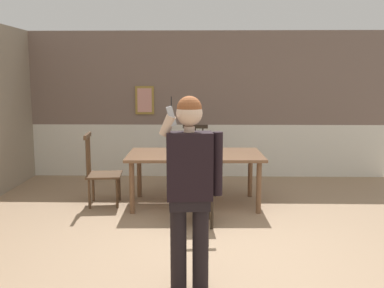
% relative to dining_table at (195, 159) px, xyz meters
% --- Properties ---
extents(ground_plane, '(8.34, 8.34, 0.00)m').
position_rel_dining_table_xyz_m(ground_plane, '(0.19, -1.90, -0.67)').
color(ground_plane, '#9E7F60').
extents(room_back_partition, '(6.54, 0.17, 2.65)m').
position_rel_dining_table_xyz_m(room_back_partition, '(0.18, 1.89, 0.60)').
color(room_back_partition, '#756056').
rests_on(room_back_partition, ground_plane).
extents(dining_table, '(1.93, 1.10, 0.75)m').
position_rel_dining_table_xyz_m(dining_table, '(0.00, 0.00, 0.00)').
color(dining_table, brown).
rests_on(dining_table, ground_plane).
extents(chair_near_window, '(0.49, 0.49, 0.96)m').
position_rel_dining_table_xyz_m(chair_near_window, '(0.03, -0.91, -0.21)').
color(chair_near_window, '#2D2319').
rests_on(chair_near_window, ground_plane).
extents(chair_by_doorway, '(0.44, 0.44, 1.05)m').
position_rel_dining_table_xyz_m(chair_by_doorway, '(-0.02, 0.91, -0.18)').
color(chair_by_doorway, '#2D2319').
rests_on(chair_by_doorway, ground_plane).
extents(chair_at_table_head, '(0.53, 0.53, 1.04)m').
position_rel_dining_table_xyz_m(chair_at_table_head, '(-1.34, -0.04, -0.19)').
color(chair_at_table_head, '#513823').
rests_on(chair_at_table_head, ground_plane).
extents(person_figure, '(0.54, 0.25, 1.67)m').
position_rel_dining_table_xyz_m(person_figure, '(-0.00, -2.55, 0.28)').
color(person_figure, black).
rests_on(person_figure, ground_plane).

